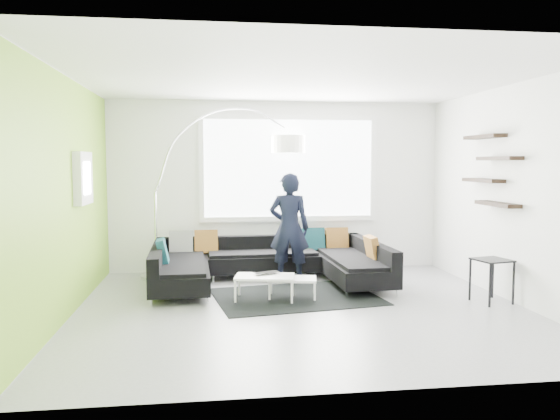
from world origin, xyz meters
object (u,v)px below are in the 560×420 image
Objects in this scene: coffee_table at (279,287)px; laptop at (268,274)px; arc_lamp at (155,192)px; side_table at (491,281)px; person at (289,228)px; sectional_sofa at (268,264)px.

coffee_table is 2.52× the size of laptop.
laptop is at bearing -52.56° from arc_lamp.
coffee_table is 2.58m from arc_lamp.
side_table is 1.44× the size of laptop.
side_table is 0.34× the size of person.
arc_lamp reaches higher than side_table.
coffee_table is at bearing 86.85° from person.
side_table reaches higher than coffee_table.
sectional_sofa is 8.64× the size of laptop.
arc_lamp reaches higher than sectional_sofa.
laptop is (-2.82, 0.56, 0.05)m from side_table.
arc_lamp is at bearing 149.16° from coffee_table.
person is (0.34, 0.20, 0.51)m from sectional_sofa.
coffee_table is 1.24m from person.
laptop is (-0.42, -0.99, -0.48)m from person.
sectional_sofa is at bearing 62.80° from laptop.
person is at bearing 147.22° from side_table.
sectional_sofa is 0.83m from coffee_table.
arc_lamp reaches higher than laptop.
person reaches higher than sectional_sofa.
side_table is at bearing 160.08° from person.
sectional_sofa is 2.08m from arc_lamp.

